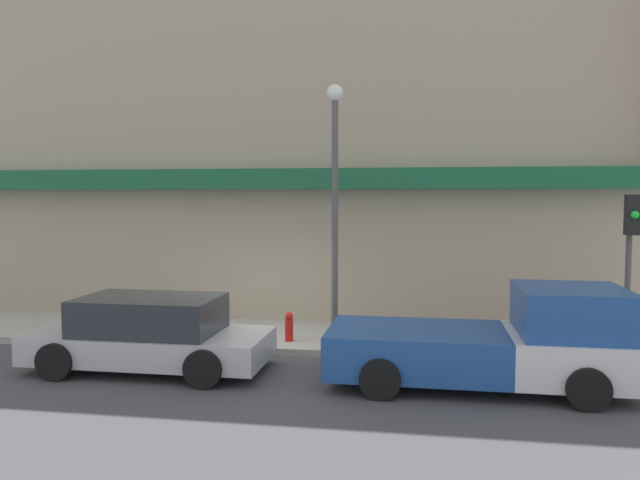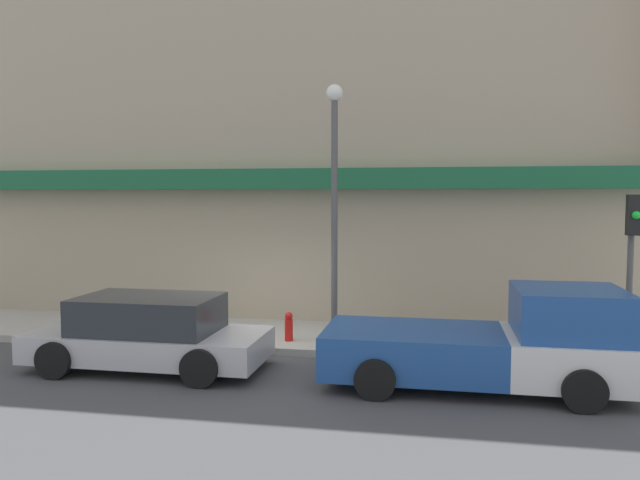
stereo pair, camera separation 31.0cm
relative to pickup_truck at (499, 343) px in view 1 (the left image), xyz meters
name	(u,v)px [view 1 (the left image)]	position (x,y,z in m)	size (l,w,h in m)	color
ground_plane	(243,355)	(-5.05, 1.38, -0.78)	(80.00, 80.00, 0.00)	#424244
sidewalk	(261,335)	(-5.05, 2.86, -0.70)	(36.00, 2.95, 0.16)	#ADA89E
building	(288,105)	(-5.03, 5.82, 5.06)	(19.80, 3.80, 11.71)	tan
pickup_truck	(499,343)	(0.00, 0.00, 0.00)	(5.22, 2.28, 1.79)	silver
parked_car	(150,334)	(-6.48, 0.00, -0.09)	(4.54, 2.10, 1.42)	#ADADB2
fire_hydrant	(289,327)	(-4.21, 2.09, -0.30)	(0.18, 0.18, 0.64)	red
street_lamp	(335,183)	(-3.21, 2.18, 2.85)	(0.36, 0.36, 5.55)	#4C4C4C
traffic_light	(630,244)	(2.76, 2.12, 1.61)	(0.28, 0.42, 3.21)	#4C4C4C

